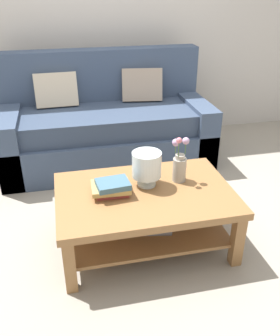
% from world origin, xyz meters
% --- Properties ---
extents(ground_plane, '(10.00, 10.00, 0.00)m').
position_xyz_m(ground_plane, '(0.00, 0.00, 0.00)').
color(ground_plane, gray).
extents(back_wall, '(6.40, 0.12, 2.70)m').
position_xyz_m(back_wall, '(0.00, 1.65, 1.35)').
color(back_wall, '#BCB7B2').
rests_on(back_wall, ground).
extents(couch, '(2.00, 0.90, 1.06)m').
position_xyz_m(couch, '(-0.04, 0.96, 0.36)').
color(couch, '#384760').
rests_on(couch, ground).
extents(coffee_table, '(1.17, 0.79, 0.42)m').
position_xyz_m(coffee_table, '(0.03, -0.45, 0.31)').
color(coffee_table, olive).
rests_on(coffee_table, ground).
extents(book_stack_main, '(0.26, 0.22, 0.10)m').
position_xyz_m(book_stack_main, '(-0.19, -0.43, 0.47)').
color(book_stack_main, '#993833').
rests_on(book_stack_main, coffee_table).
extents(glass_hurricane_vase, '(0.20, 0.20, 0.24)m').
position_xyz_m(glass_hurricane_vase, '(0.05, -0.36, 0.57)').
color(glass_hurricane_vase, silver).
rests_on(glass_hurricane_vase, coffee_table).
extents(flower_pitcher, '(0.11, 0.10, 0.34)m').
position_xyz_m(flower_pitcher, '(0.29, -0.35, 0.55)').
color(flower_pitcher, '#9E998E').
rests_on(flower_pitcher, coffee_table).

